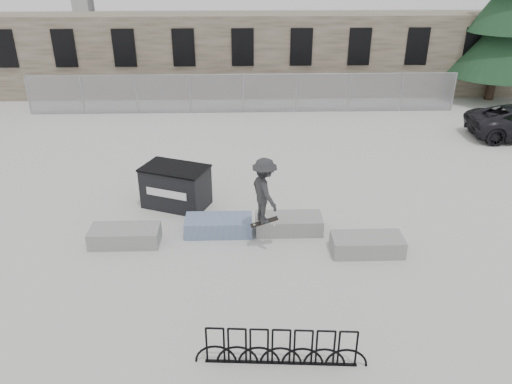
# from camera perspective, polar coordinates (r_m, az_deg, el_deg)

# --- Properties ---
(ground) EXTENTS (120.00, 120.00, 0.00)m
(ground) POSITION_cam_1_polar(r_m,az_deg,el_deg) (15.00, -1.01, -5.11)
(ground) COLOR beige
(ground) RESTS_ON ground
(stone_wall) EXTENTS (36.00, 2.58, 4.50)m
(stone_wall) POSITION_cam_1_polar(r_m,az_deg,el_deg) (29.58, -1.54, 15.39)
(stone_wall) COLOR brown
(stone_wall) RESTS_ON ground
(chainlink_fence) EXTENTS (22.06, 0.06, 2.02)m
(chainlink_fence) POSITION_cam_1_polar(r_m,az_deg,el_deg) (26.20, -1.45, 11.24)
(chainlink_fence) COLOR gray
(chainlink_fence) RESTS_ON ground
(planter_far_left) EXTENTS (2.00, 0.90, 0.50)m
(planter_far_left) POSITION_cam_1_polar(r_m,az_deg,el_deg) (15.02, -14.75, -4.80)
(planter_far_left) COLOR gray
(planter_far_left) RESTS_ON ground
(planter_center_left) EXTENTS (2.00, 0.90, 0.50)m
(planter_center_left) POSITION_cam_1_polar(r_m,az_deg,el_deg) (15.09, -4.29, -3.76)
(planter_center_left) COLOR #33559A
(planter_center_left) RESTS_ON ground
(planter_center_right) EXTENTS (2.00, 0.90, 0.50)m
(planter_center_right) POSITION_cam_1_polar(r_m,az_deg,el_deg) (15.17, 3.77, -3.57)
(planter_center_right) COLOR gray
(planter_center_right) RESTS_ON ground
(planter_offset) EXTENTS (2.00, 0.90, 0.50)m
(planter_offset) POSITION_cam_1_polar(r_m,az_deg,el_deg) (14.47, 12.59, -5.82)
(planter_offset) COLOR gray
(planter_offset) RESTS_ON ground
(dumpster) EXTENTS (2.43, 1.98, 1.39)m
(dumpster) POSITION_cam_1_polar(r_m,az_deg,el_deg) (16.66, -9.15, 0.64)
(dumpster) COLOR black
(dumpster) RESTS_ON ground
(bike_rack) EXTENTS (3.59, 0.29, 0.90)m
(bike_rack) POSITION_cam_1_polar(r_m,az_deg,el_deg) (10.68, 2.89, -17.33)
(bike_rack) COLOR black
(bike_rack) RESTS_ON ground
(spruce_tree) EXTENTS (5.22, 5.22, 11.50)m
(spruce_tree) POSITION_cam_1_polar(r_m,az_deg,el_deg) (31.02, 26.65, 17.59)
(spruce_tree) COLOR #38281E
(spruce_tree) RESTS_ON ground
(skateboarder) EXTENTS (1.11, 1.39, 2.03)m
(skateboarder) POSITION_cam_1_polar(r_m,az_deg,el_deg) (13.59, 0.97, 0.11)
(skateboarder) COLOR #29292C
(skateboarder) RESTS_ON ground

